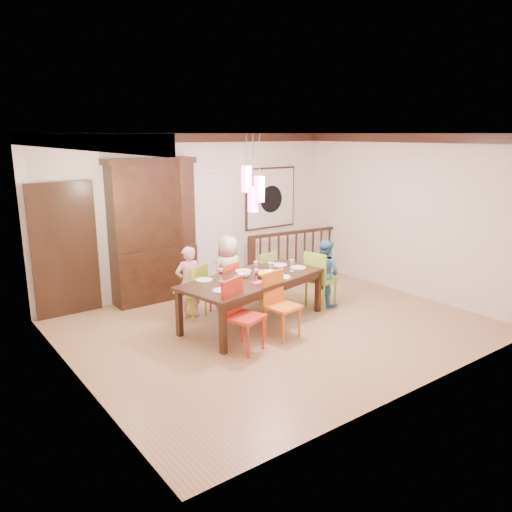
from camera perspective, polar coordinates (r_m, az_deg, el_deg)
floor at (r=7.80m, az=2.37°, el=-7.98°), size 6.00×6.00×0.00m
ceiling at (r=7.24m, az=2.61°, el=13.83°), size 6.00×6.00×0.00m
wall_back at (r=9.43m, az=-7.15°, el=4.90°), size 6.00×0.00×6.00m
wall_left at (r=6.01m, az=-20.33°, el=-0.99°), size 0.00×5.00×5.00m
wall_right at (r=9.54m, az=16.68°, el=4.52°), size 0.00×5.00×5.00m
crown_molding at (r=7.24m, az=2.60°, el=13.20°), size 6.00×5.00×0.16m
panel_door at (r=8.56m, az=-21.00°, el=0.43°), size 1.04×0.07×2.24m
white_doorway at (r=9.64m, az=-5.17°, el=2.73°), size 0.97×0.05×2.22m
painting at (r=10.37m, az=1.66°, el=6.64°), size 1.25×0.06×1.25m
pendant_cluster at (r=7.41m, az=-0.36°, el=7.70°), size 0.27×0.21×1.14m
dining_table at (r=7.70m, az=-0.34°, el=-2.95°), size 2.53×1.53×0.75m
chair_far_left at (r=8.06m, az=-7.47°, el=-3.52°), size 0.52×0.52×0.89m
chair_far_mid at (r=8.29m, az=-3.76°, el=-3.14°), size 0.46×0.46×0.84m
chair_far_right at (r=8.75m, az=0.58°, el=-1.94°), size 0.45×0.45×0.91m
chair_near_left at (r=6.76m, az=-1.32°, el=-6.33°), size 0.57×0.57×0.99m
chair_near_mid at (r=7.22m, az=3.07°, el=-5.18°), size 0.50×0.50×0.96m
chair_end_right at (r=8.56m, az=7.47°, el=-2.15°), size 0.52×0.52×0.97m
china_hutch at (r=8.87m, az=-11.71°, el=2.85°), size 1.58×0.46×2.50m
balustrade at (r=10.36m, az=4.59°, el=0.41°), size 2.26×0.33×0.96m
person_far_left at (r=8.05m, az=-7.74°, el=-2.99°), size 0.45×0.32×1.17m
person_far_mid at (r=8.39m, az=-3.19°, el=-1.90°), size 0.64×0.44×1.25m
person_end_right at (r=8.66m, az=7.87°, el=-1.85°), size 0.49×0.60×1.15m
serving_bowl at (r=7.63m, az=1.32°, el=-2.19°), size 0.43×0.43×0.08m
small_bowl at (r=7.67m, az=-1.43°, el=-2.18°), size 0.27×0.27×0.07m
cup_left at (r=7.35m, az=-2.10°, el=-2.75°), size 0.15×0.15×0.10m
cup_right at (r=8.13m, az=1.72°, el=-1.11°), size 0.12×0.12×0.10m
plate_far_left at (r=7.54m, az=-5.97°, el=-2.74°), size 0.26×0.26×0.01m
plate_far_mid at (r=7.99m, az=-1.47°, el=-1.71°), size 0.26×0.26×0.01m
plate_far_right at (r=8.36m, az=2.68°, el=-1.02°), size 0.26×0.26×0.01m
plate_near_left at (r=7.03m, az=-3.94°, el=-3.94°), size 0.26×0.26×0.01m
plate_near_mid at (r=7.66m, az=3.03°, el=-2.41°), size 0.26×0.26×0.01m
plate_end_right at (r=8.21m, az=4.83°, el=-1.32°), size 0.26×0.26×0.01m
wine_glass_a at (r=7.48m, az=-4.04°, el=-2.14°), size 0.08×0.08×0.19m
wine_glass_b at (r=7.86m, az=-0.01°, el=-1.30°), size 0.08×0.08×0.19m
wine_glass_c at (r=7.40m, az=0.07°, el=-2.28°), size 0.08×0.08×0.19m
wine_glass_d at (r=7.99m, az=4.12°, el=-1.08°), size 0.08×0.08×0.19m
napkin at (r=7.37m, az=0.23°, el=-3.05°), size 0.18×0.14×0.01m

